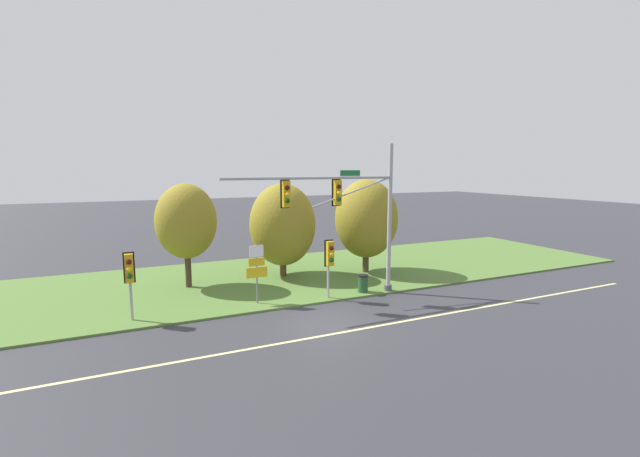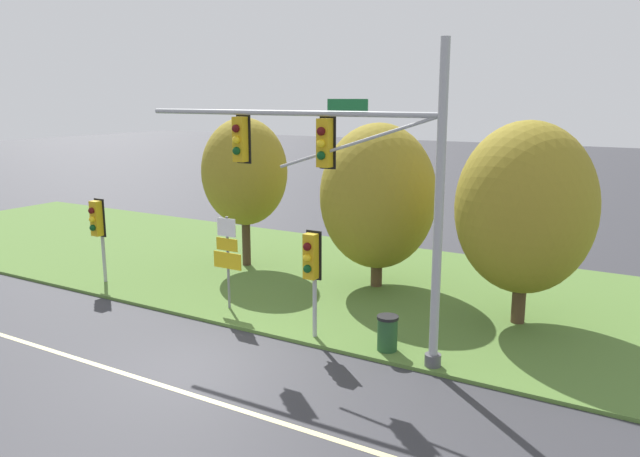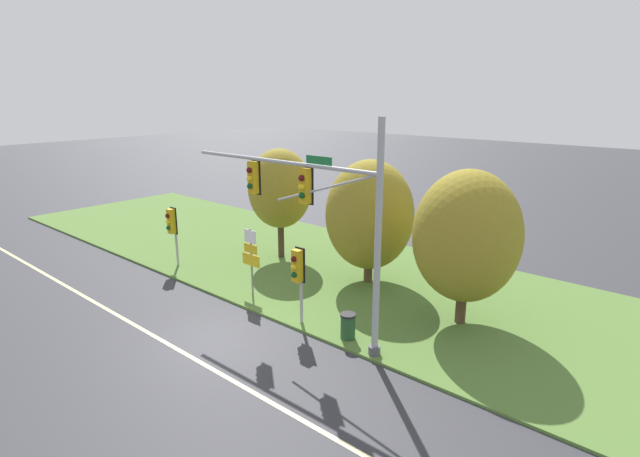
# 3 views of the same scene
# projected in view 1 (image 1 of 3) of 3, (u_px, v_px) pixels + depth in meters

# --- Properties ---
(ground_plane) EXTENTS (160.00, 160.00, 0.00)m
(ground_plane) POSITION_uv_depth(u_px,v_px,m) (325.00, 323.00, 18.31)
(ground_plane) COLOR #333338
(lane_stripe) EXTENTS (36.00, 0.16, 0.01)m
(lane_stripe) POSITION_uv_depth(u_px,v_px,m) (338.00, 333.00, 17.23)
(lane_stripe) COLOR beige
(lane_stripe) RESTS_ON ground
(grass_verge) EXTENTS (48.00, 11.50, 0.10)m
(grass_verge) POSITION_uv_depth(u_px,v_px,m) (267.00, 278.00, 25.73)
(grass_verge) COLOR #517533
(grass_verge) RESTS_ON ground
(traffic_signal_mast) EXTENTS (9.01, 0.49, 7.75)m
(traffic_signal_mast) POSITION_uv_depth(u_px,v_px,m) (349.00, 206.00, 21.27)
(traffic_signal_mast) COLOR #9EA0A5
(traffic_signal_mast) RESTS_ON grass_verge
(pedestrian_signal_near_kerb) EXTENTS (0.46, 0.55, 3.00)m
(pedestrian_signal_near_kerb) POSITION_uv_depth(u_px,v_px,m) (129.00, 272.00, 18.01)
(pedestrian_signal_near_kerb) COLOR #9EA0A5
(pedestrian_signal_near_kerb) RESTS_ON grass_verge
(pedestrian_signal_further_along) EXTENTS (0.46, 0.55, 2.98)m
(pedestrian_signal_further_along) POSITION_uv_depth(u_px,v_px,m) (330.00, 257.00, 21.19)
(pedestrian_signal_further_along) COLOR #9EA0A5
(pedestrian_signal_further_along) RESTS_ON grass_verge
(route_sign_post) EXTENTS (1.05, 0.08, 2.90)m
(route_sign_post) POSITION_uv_depth(u_px,v_px,m) (257.00, 267.00, 20.52)
(route_sign_post) COLOR slate
(route_sign_post) RESTS_ON grass_verge
(tree_nearest_road) EXTENTS (3.26, 3.26, 5.70)m
(tree_nearest_road) POSITION_uv_depth(u_px,v_px,m) (186.00, 221.00, 23.12)
(tree_nearest_road) COLOR #423021
(tree_nearest_road) RESTS_ON grass_verge
(tree_left_of_mast) EXTENTS (3.95, 3.95, 5.62)m
(tree_left_of_mast) POSITION_uv_depth(u_px,v_px,m) (283.00, 225.00, 25.56)
(tree_left_of_mast) COLOR #4C3823
(tree_left_of_mast) RESTS_ON grass_verge
(tree_behind_signpost) EXTENTS (3.91, 3.91, 5.84)m
(tree_behind_signpost) POSITION_uv_depth(u_px,v_px,m) (366.00, 219.00, 26.60)
(tree_behind_signpost) COLOR #4C3823
(tree_behind_signpost) RESTS_ON grass_verge
(trash_bin) EXTENTS (0.56, 0.56, 0.93)m
(trash_bin) POSITION_uv_depth(u_px,v_px,m) (363.00, 283.00, 22.58)
(trash_bin) COLOR #234C28
(trash_bin) RESTS_ON grass_verge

